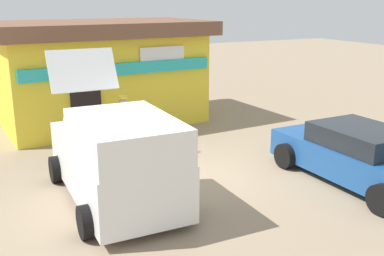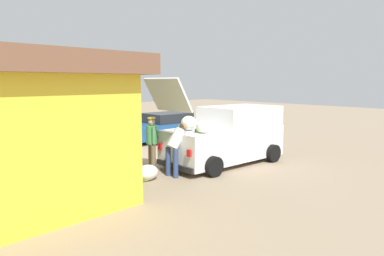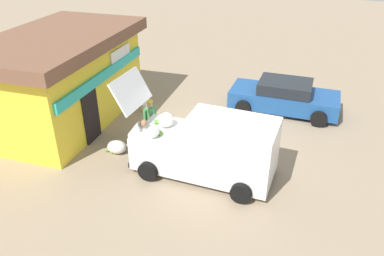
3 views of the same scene
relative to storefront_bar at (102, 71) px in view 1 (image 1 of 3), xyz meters
The scene contains 8 objects.
ground_plane 6.01m from the storefront_bar, 83.91° to the right, with size 60.00×60.00×0.00m, color gray.
storefront_bar is the anchor object (origin of this frame).
delivery_van 6.53m from the storefront_bar, 103.15° to the right, with size 2.16×4.76×2.86m.
parked_sedan 8.66m from the storefront_bar, 63.78° to the right, with size 2.23×4.33×1.27m.
vendor_standing 3.97m from the storefront_bar, 97.65° to the right, with size 0.54×0.43×1.65m.
customer_bending 4.35m from the storefront_bar, 112.52° to the right, with size 0.57×0.69×1.55m.
unloaded_banana_pile 3.70m from the storefront_bar, 115.74° to the right, with size 0.67×0.76×0.43m.
paint_bucket 3.38m from the storefront_bar, 54.67° to the right, with size 0.31×0.31×0.30m, color silver.
Camera 1 is at (-4.58, -9.16, 4.02)m, focal length 43.03 mm.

